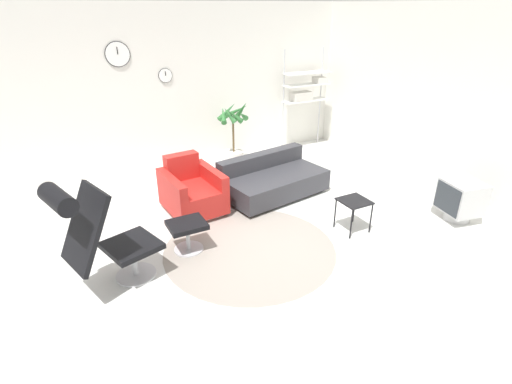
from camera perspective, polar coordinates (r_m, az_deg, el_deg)
The scene contains 12 objects.
ground_plane at distance 5.35m, azimuth -0.02°, elevation -5.64°, with size 12.00×12.00×0.00m, color silver.
wall_back at distance 7.44m, azimuth -10.99°, elevation 14.39°, with size 12.00×0.09×2.80m.
wall_right at distance 6.90m, azimuth 25.32°, elevation 11.64°, with size 0.06×12.00×2.80m.
round_rug at distance 4.99m, azimuth -0.91°, elevation -8.13°, with size 2.12×2.12×0.01m.
lounge_chair at distance 4.26m, azimuth -21.81°, elevation -5.05°, with size 1.08×0.78×1.26m.
ottoman at distance 4.90m, azimuth -9.78°, elevation -5.43°, with size 0.44×0.38×0.38m.
armchair_red at distance 5.82m, azimuth -9.15°, elevation -0.08°, with size 0.80×0.93×0.79m.
couch_low at distance 6.28m, azimuth 2.37°, elevation 1.60°, with size 1.71×1.11×0.61m.
side_table at distance 5.36m, azimuth 13.85°, elevation -1.71°, with size 0.37×0.37×0.44m.
crt_television at distance 6.18m, azimuth 27.19°, elevation -0.91°, with size 0.55×0.58×0.58m.
potted_plant at distance 7.44m, azimuth -3.18°, elevation 7.78°, with size 0.62×0.67×1.22m.
shelf_unit at distance 8.28m, azimuth 7.13°, elevation 14.25°, with size 0.96×0.28×1.98m.
Camera 1 is at (-2.14, -4.06, 2.75)m, focal length 28.00 mm.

